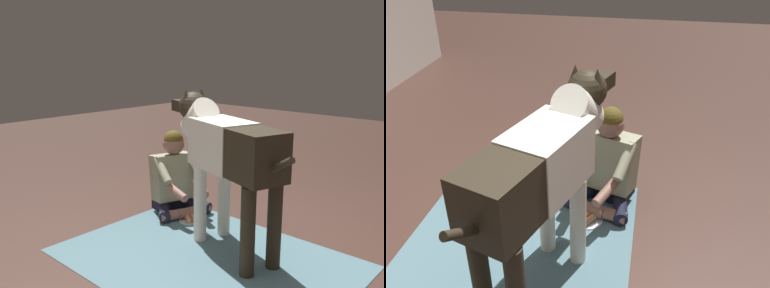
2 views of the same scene
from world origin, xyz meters
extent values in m
cube|color=slate|center=(0.16, 0.17, 0.00)|extent=(2.13, 1.59, 0.01)
cube|color=black|center=(1.11, -0.41, 0.06)|extent=(0.34, 0.40, 0.12)
cylinder|color=black|center=(0.90, -0.50, 0.07)|extent=(0.41, 0.15, 0.11)
cylinder|color=#865B4E|center=(0.78, -0.39, 0.06)|extent=(0.18, 0.37, 0.09)
cylinder|color=black|center=(1.00, -0.21, 0.07)|extent=(0.37, 0.35, 0.11)
cylinder|color=#865B4E|center=(0.84, -0.23, 0.06)|extent=(0.22, 0.37, 0.09)
cube|color=gray|center=(1.08, -0.40, 0.34)|extent=(0.39, 0.47, 0.47)
cylinder|color=gray|center=(0.89, -0.52, 0.46)|extent=(0.30, 0.17, 0.24)
cylinder|color=#865B4E|center=(0.72, -0.41, 0.30)|extent=(0.27, 0.19, 0.12)
cylinder|color=gray|center=(1.00, -0.19, 0.46)|extent=(0.30, 0.17, 0.24)
cylinder|color=#865B4E|center=(0.80, -0.17, 0.30)|extent=(0.28, 0.12, 0.12)
sphere|color=#865B4E|center=(1.05, -0.39, 0.68)|extent=(0.21, 0.21, 0.21)
sphere|color=#504217|center=(1.05, -0.39, 0.72)|extent=(0.19, 0.19, 0.19)
cylinder|color=silver|center=(0.41, -0.05, 0.33)|extent=(0.11, 0.11, 0.66)
cylinder|color=silver|center=(0.33, -0.27, 0.33)|extent=(0.11, 0.11, 0.66)
cylinder|color=black|center=(-0.22, 0.16, 0.33)|extent=(0.11, 0.11, 0.66)
cube|color=silver|center=(0.24, -0.12, 0.85)|extent=(0.60, 0.49, 0.38)
cube|color=black|center=(-0.14, 0.01, 0.85)|extent=(0.53, 0.45, 0.36)
cylinder|color=silver|center=(0.58, -0.23, 1.00)|extent=(0.44, 0.34, 0.37)
sphere|color=black|center=(0.69, -0.27, 1.09)|extent=(0.25, 0.25, 0.25)
cube|color=black|center=(0.89, -0.33, 1.07)|extent=(0.22, 0.17, 0.10)
cone|color=black|center=(0.70, -0.19, 1.19)|extent=(0.11, 0.11, 0.11)
cone|color=black|center=(0.65, -0.33, 1.19)|extent=(0.11, 0.11, 0.11)
cylinder|color=black|center=(-0.37, 0.09, 0.81)|extent=(0.33, 0.15, 0.22)
cylinder|color=silver|center=(0.74, -0.28, 0.01)|extent=(0.22, 0.22, 0.01)
cylinder|color=tan|center=(0.72, -0.30, 0.04)|extent=(0.16, 0.13, 0.05)
cylinder|color=tan|center=(0.75, -0.26, 0.04)|extent=(0.16, 0.13, 0.05)
cylinder|color=#A5452A|center=(0.74, -0.28, 0.04)|extent=(0.16, 0.13, 0.04)
camera|label=1|loc=(-1.77, 2.42, 1.56)|focal=39.22mm
camera|label=2|loc=(-1.69, -0.64, 2.07)|focal=38.85mm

